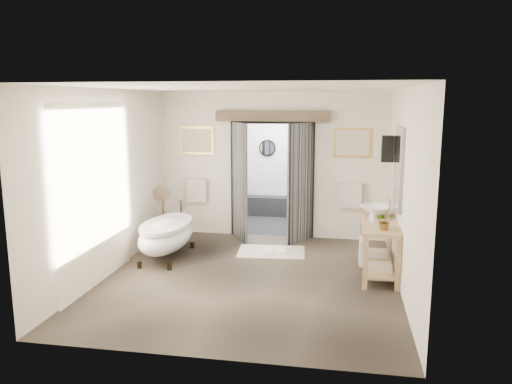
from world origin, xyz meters
TOP-DOWN VIEW (x-y plane):
  - ground_plane at (0.00, 0.00)m, footprint 5.00×5.00m
  - room_shell at (-0.04, -0.11)m, footprint 4.52×5.02m
  - shower_room at (0.00, 3.99)m, footprint 2.22×2.01m
  - back_wall_dressing at (0.00, 2.32)m, footprint 3.82×0.75m
  - clawfoot_tub at (-1.61, 0.76)m, footprint 0.79×1.76m
  - vanity at (1.95, 0.55)m, footprint 0.57×1.60m
  - pedestal_mirror at (-2.00, 1.59)m, footprint 0.34×0.22m
  - rug at (0.15, 1.39)m, footprint 1.26×0.89m
  - slippers at (0.24, 1.32)m, footprint 0.38×0.28m
  - basin at (1.93, 0.93)m, footprint 0.57×0.57m
  - plant at (2.01, 0.04)m, footprint 0.30×0.28m
  - soap_bottle_a at (1.86, 0.53)m, footprint 0.12×0.12m
  - soap_bottle_b at (1.94, 1.28)m, footprint 0.14×0.14m

SIDE VIEW (x-z plane):
  - ground_plane at x=0.00m, z-range 0.00..0.00m
  - rug at x=0.15m, z-range 0.00..0.01m
  - slippers at x=0.24m, z-range 0.01..0.07m
  - clawfoot_tub at x=-1.61m, z-range -0.01..0.85m
  - pedestal_mirror at x=-2.00m, z-range -0.08..1.06m
  - vanity at x=1.95m, z-range 0.08..0.93m
  - shower_room at x=0.00m, z-range -0.35..2.16m
  - soap_bottle_b at x=1.94m, z-range 0.85..1.00m
  - basin at x=1.93m, z-range 0.85..1.02m
  - soap_bottle_a at x=1.86m, z-range 0.85..1.05m
  - plant at x=2.01m, z-range 0.85..1.12m
  - back_wall_dressing at x=0.00m, z-range 0.30..2.82m
  - room_shell at x=-0.04m, z-range 0.40..3.31m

